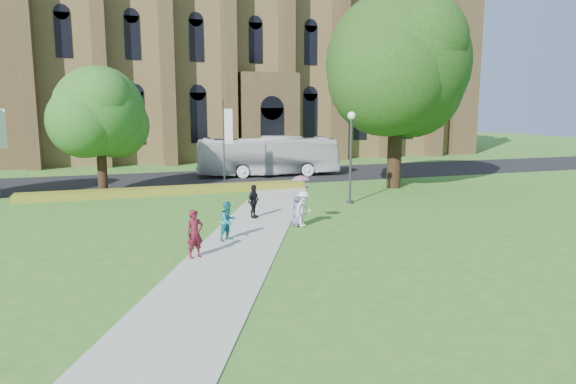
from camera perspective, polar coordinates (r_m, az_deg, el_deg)
name	(u,v)px	position (r m, az deg, el deg)	size (l,w,h in m)	color
ground	(254,241)	(21.29, -3.82, -5.45)	(160.00, 160.00, 0.00)	#31691F
road	(186,179)	(40.61, -11.23, 1.42)	(160.00, 10.00, 0.02)	black
footpath	(248,235)	(22.22, -4.50, -4.78)	(3.20, 30.00, 0.04)	#B2B2A8
flower_hedge	(170,191)	(33.66, -13.03, 0.15)	(18.00, 1.40, 0.45)	#AB8722
cathedral	(246,43)	(62.04, -4.67, 16.21)	(52.60, 18.25, 28.00)	brown
streetlamp	(351,146)	(29.43, 7.00, 5.07)	(0.44, 0.44, 5.24)	#38383D
large_tree	(397,64)	(36.06, 12.05, 13.75)	(9.60, 9.60, 13.20)	#332114
street_tree_1	(99,112)	(34.41, -20.27, 8.38)	(5.60, 5.60, 8.05)	#332114
banner_pole_0	(225,138)	(35.94, -6.99, 5.96)	(0.70, 0.10, 6.00)	#38383D
tour_coach	(268,156)	(41.78, -2.24, 4.03)	(2.69, 11.50, 3.20)	silver
pedestrian_0	(195,234)	(18.88, -10.31, -4.59)	(0.64, 0.42, 1.77)	#50121E
pedestrian_1	(228,221)	(21.16, -6.67, -3.21)	(0.79, 0.61, 1.62)	#197580
pedestrian_2	(303,209)	(23.54, 1.71, -1.86)	(1.06, 0.61, 1.65)	silver
pedestrian_3	(254,201)	(25.40, -3.85, -1.04)	(0.97, 0.41, 1.66)	black
pedestrian_4	(298,209)	(23.71, 1.11, -1.92)	(0.75, 0.49, 1.53)	slate
parasol	(301,185)	(23.67, 1.44, 0.79)	(0.80, 0.80, 0.70)	#C68C9B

